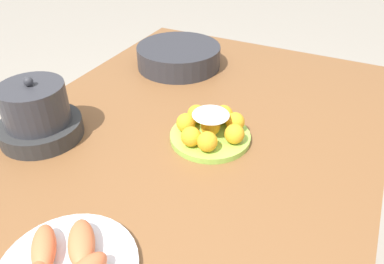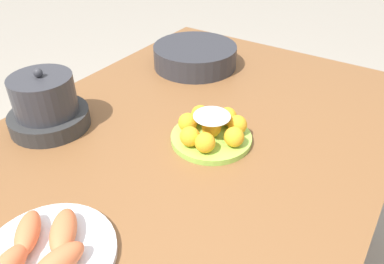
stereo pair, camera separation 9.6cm
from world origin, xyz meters
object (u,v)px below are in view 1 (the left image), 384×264
Objects in this scene: serving_bowl at (179,55)px; cake_plate at (210,129)px; warming_pot at (38,115)px; dining_table at (174,175)px.

cake_plate is at bearing -141.65° from serving_bowl.
warming_pot is (-0.56, 0.12, 0.03)m from serving_bowl.
serving_bowl is (0.46, 0.23, 0.12)m from dining_table.
dining_table is 7.27× the size of warming_pot.
warming_pot reaches higher than dining_table.
cake_plate reaches higher than dining_table.
cake_plate is 0.99× the size of warming_pot.
cake_plate is 0.47m from serving_bowl.
cake_plate is 0.71× the size of serving_bowl.
warming_pot is at bearing 114.76° from cake_plate.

